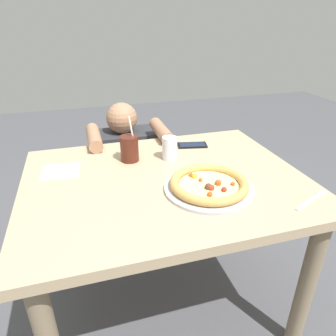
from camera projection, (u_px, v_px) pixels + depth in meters
name	position (u px, v px, depth m)	size (l,w,h in m)	color
ground_plane	(166.00, 302.00, 1.63)	(8.00, 8.00, 0.00)	#4C4C51
dining_table	(165.00, 200.00, 1.34)	(1.17, 0.91, 0.75)	tan
pizza_near	(209.00, 185.00, 1.19)	(0.35, 0.35, 0.05)	#B7B7BC
drink_cup_colored	(129.00, 148.00, 1.42)	(0.09, 0.09, 0.21)	#4C1E14
water_cup_clear	(170.00, 148.00, 1.44)	(0.07, 0.07, 0.11)	silver
paper_napkin	(61.00, 171.00, 1.34)	(0.16, 0.14, 0.00)	white
fork	(313.00, 199.00, 1.14)	(0.19, 0.10, 0.00)	silver
cell_phone	(192.00, 145.00, 1.60)	(0.16, 0.10, 0.01)	black
diner_seated	(126.00, 178.00, 2.03)	(0.44, 0.53, 0.90)	#333847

